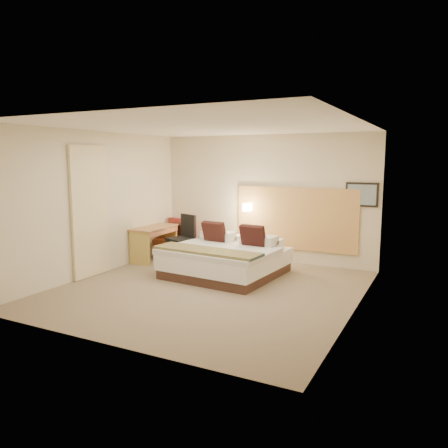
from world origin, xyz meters
The scene contains 20 objects.
floor centered at (0.00, 0.00, -0.01)m, with size 4.80×5.00×0.02m, color #7D6B54.
ceiling centered at (0.00, 0.00, 2.71)m, with size 4.80×5.00×0.02m, color white.
wall_back centered at (0.00, 2.51, 1.35)m, with size 4.80×0.02×2.70m, color beige.
wall_front centered at (0.00, -2.51, 1.35)m, with size 4.80×0.02×2.70m, color beige.
wall_left centered at (-2.41, 0.00, 1.35)m, with size 0.02×5.00×2.70m, color beige.
wall_right centered at (2.41, 0.00, 1.35)m, with size 0.02×5.00×2.70m, color beige.
headboard_panel centered at (0.70, 2.47, 0.95)m, with size 2.60×0.04×1.30m, color tan.
art_frame centered at (2.02, 2.48, 1.50)m, with size 0.62×0.03×0.47m, color black.
art_canvas centered at (2.02, 2.46, 1.50)m, with size 0.54×0.01×0.39m, color gray.
lamp_arm centered at (-0.35, 2.42, 1.15)m, with size 0.02×0.02×0.12m, color silver.
lamp_shade centered at (-0.35, 2.36, 1.15)m, with size 0.15×0.15×0.15m, color #FDEBC5.
curtain centered at (-2.36, -0.25, 1.22)m, with size 0.06×0.90×2.42m, color beige.
bottle_a centered at (-0.85, 1.55, 0.71)m, with size 0.06×0.06×0.22m, color #84ACCC.
bottle_b centered at (-0.81, 1.58, 0.71)m, with size 0.06×0.06×0.22m, color #98D1EC.
menu_folder centered at (-0.69, 1.47, 0.72)m, with size 0.14×0.05×0.24m, color #331515.
bed centered at (-0.16, 0.97, 0.31)m, with size 2.11×2.07×0.97m.
lounge_chair centered at (-1.98, 2.03, 0.33)m, with size 0.88×0.80×0.82m.
side_table centered at (-0.80, 1.52, 0.34)m, with size 0.66×0.66×0.60m.
desk centered at (-2.11, 1.40, 0.57)m, with size 0.58×1.19×0.73m.
desk_chair centered at (-1.36, 1.32, 0.42)m, with size 0.75×0.75×1.03m.
Camera 1 is at (3.48, -6.24, 2.16)m, focal length 35.00 mm.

